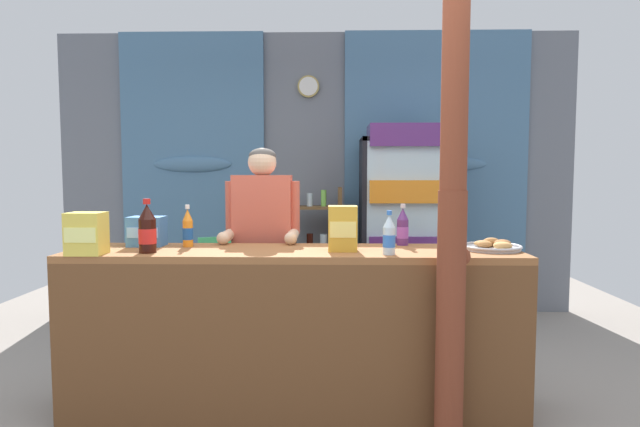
{
  "coord_description": "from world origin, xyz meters",
  "views": [
    {
      "loc": [
        0.16,
        -2.59,
        1.4
      ],
      "look_at": [
        0.09,
        0.86,
        1.13
      ],
      "focal_mm": 28.91,
      "sensor_mm": 36.0,
      "label": 1
    }
  ],
  "objects_px": {
    "soda_bottle_cola": "(147,230)",
    "snack_box_biscuit": "(147,231)",
    "drink_fridge": "(403,216)",
    "pastry_tray": "(492,246)",
    "bottle_shelf_rack": "(317,252)",
    "soda_bottle_grape_soda": "(403,228)",
    "plastic_lawn_chair": "(226,281)",
    "shopkeeper": "(263,235)",
    "snack_box_choco_powder": "(343,228)",
    "soda_bottle_water": "(389,236)",
    "soda_bottle_orange_soda": "(188,229)",
    "stall_counter": "(293,319)",
    "timber_post": "(453,202)",
    "snack_box_instant_noodle": "(87,234)"
  },
  "relations": [
    {
      "from": "soda_bottle_cola",
      "to": "snack_box_biscuit",
      "type": "relative_size",
      "value": 1.45
    },
    {
      "from": "drink_fridge",
      "to": "pastry_tray",
      "type": "bearing_deg",
      "value": -81.6
    },
    {
      "from": "bottle_shelf_rack",
      "to": "soda_bottle_grape_soda",
      "type": "distance_m",
      "value": 1.84
    },
    {
      "from": "plastic_lawn_chair",
      "to": "shopkeeper",
      "type": "height_order",
      "value": "shopkeeper"
    },
    {
      "from": "drink_fridge",
      "to": "snack_box_choco_powder",
      "type": "distance_m",
      "value": 1.94
    },
    {
      "from": "soda_bottle_cola",
      "to": "soda_bottle_water",
      "type": "relative_size",
      "value": 1.25
    },
    {
      "from": "bottle_shelf_rack",
      "to": "soda_bottle_cola",
      "type": "relative_size",
      "value": 4.24
    },
    {
      "from": "drink_fridge",
      "to": "snack_box_choco_powder",
      "type": "bearing_deg",
      "value": -107.94
    },
    {
      "from": "shopkeeper",
      "to": "drink_fridge",
      "type": "bearing_deg",
      "value": 50.07
    },
    {
      "from": "bottle_shelf_rack",
      "to": "soda_bottle_cola",
      "type": "height_order",
      "value": "bottle_shelf_rack"
    },
    {
      "from": "shopkeeper",
      "to": "soda_bottle_grape_soda",
      "type": "relative_size",
      "value": 6.19
    },
    {
      "from": "shopkeeper",
      "to": "soda_bottle_orange_soda",
      "type": "xyz_separation_m",
      "value": [
        -0.4,
        -0.36,
        0.08
      ]
    },
    {
      "from": "plastic_lawn_chair",
      "to": "stall_counter",
      "type": "bearing_deg",
      "value": -65.0
    },
    {
      "from": "timber_post",
      "to": "snack_box_choco_powder",
      "type": "height_order",
      "value": "timber_post"
    },
    {
      "from": "soda_bottle_water",
      "to": "bottle_shelf_rack",
      "type": "bearing_deg",
      "value": 102.28
    },
    {
      "from": "soda_bottle_grape_soda",
      "to": "pastry_tray",
      "type": "bearing_deg",
      "value": -21.77
    },
    {
      "from": "shopkeeper",
      "to": "snack_box_instant_noodle",
      "type": "distance_m",
      "value": 1.1
    },
    {
      "from": "soda_bottle_cola",
      "to": "soda_bottle_grape_soda",
      "type": "relative_size",
      "value": 1.19
    },
    {
      "from": "soda_bottle_cola",
      "to": "pastry_tray",
      "type": "height_order",
      "value": "soda_bottle_cola"
    },
    {
      "from": "stall_counter",
      "to": "snack_box_choco_powder",
      "type": "height_order",
      "value": "snack_box_choco_powder"
    },
    {
      "from": "plastic_lawn_chair",
      "to": "shopkeeper",
      "type": "distance_m",
      "value": 1.09
    },
    {
      "from": "timber_post",
      "to": "soda_bottle_grape_soda",
      "type": "distance_m",
      "value": 0.63
    },
    {
      "from": "bottle_shelf_rack",
      "to": "snack_box_biscuit",
      "type": "height_order",
      "value": "bottle_shelf_rack"
    },
    {
      "from": "shopkeeper",
      "to": "snack_box_biscuit",
      "type": "xyz_separation_m",
      "value": [
        -0.66,
        -0.33,
        0.06
      ]
    },
    {
      "from": "shopkeeper",
      "to": "soda_bottle_water",
      "type": "xyz_separation_m",
      "value": [
        0.78,
        -0.64,
        0.07
      ]
    },
    {
      "from": "timber_post",
      "to": "snack_box_choco_powder",
      "type": "distance_m",
      "value": 0.66
    },
    {
      "from": "shopkeeper",
      "to": "soda_bottle_water",
      "type": "bearing_deg",
      "value": -39.58
    },
    {
      "from": "drink_fridge",
      "to": "bottle_shelf_rack",
      "type": "bearing_deg",
      "value": 173.09
    },
    {
      "from": "plastic_lawn_chair",
      "to": "drink_fridge",
      "type": "bearing_deg",
      "value": 16.99
    },
    {
      "from": "snack_box_choco_powder",
      "to": "snack_box_biscuit",
      "type": "relative_size",
      "value": 1.23
    },
    {
      "from": "plastic_lawn_chair",
      "to": "pastry_tray",
      "type": "relative_size",
      "value": 2.56
    },
    {
      "from": "bottle_shelf_rack",
      "to": "shopkeeper",
      "type": "height_order",
      "value": "shopkeeper"
    },
    {
      "from": "stall_counter",
      "to": "drink_fridge",
      "type": "relative_size",
      "value": 1.41
    },
    {
      "from": "soda_bottle_grape_soda",
      "to": "snack_box_instant_noodle",
      "type": "distance_m",
      "value": 1.82
    },
    {
      "from": "bottle_shelf_rack",
      "to": "soda_bottle_cola",
      "type": "xyz_separation_m",
      "value": [
        -0.88,
        -2.04,
        0.43
      ]
    },
    {
      "from": "shopkeeper",
      "to": "snack_box_instant_noodle",
      "type": "relative_size",
      "value": 6.84
    },
    {
      "from": "plastic_lawn_chair",
      "to": "soda_bottle_grape_soda",
      "type": "distance_m",
      "value": 1.84
    },
    {
      "from": "plastic_lawn_chair",
      "to": "shopkeeper",
      "type": "xyz_separation_m",
      "value": [
        0.43,
        -0.87,
        0.5
      ]
    },
    {
      "from": "soda_bottle_water",
      "to": "snack_box_instant_noodle",
      "type": "xyz_separation_m",
      "value": [
        -1.64,
        -0.04,
        0.01
      ]
    },
    {
      "from": "soda_bottle_orange_soda",
      "to": "snack_box_biscuit",
      "type": "distance_m",
      "value": 0.26
    },
    {
      "from": "snack_box_choco_powder",
      "to": "soda_bottle_water",
      "type": "bearing_deg",
      "value": -28.59
    },
    {
      "from": "timber_post",
      "to": "bottle_shelf_rack",
      "type": "relative_size",
      "value": 2.07
    },
    {
      "from": "soda_bottle_water",
      "to": "snack_box_choco_powder",
      "type": "height_order",
      "value": "snack_box_choco_powder"
    },
    {
      "from": "drink_fridge",
      "to": "soda_bottle_orange_soda",
      "type": "distance_m",
      "value": 2.29
    },
    {
      "from": "soda_bottle_grape_soda",
      "to": "plastic_lawn_chair",
      "type": "bearing_deg",
      "value": 139.6
    },
    {
      "from": "timber_post",
      "to": "soda_bottle_grape_soda",
      "type": "xyz_separation_m",
      "value": [
        -0.17,
        0.58,
        -0.19
      ]
    },
    {
      "from": "stall_counter",
      "to": "snack_box_choco_powder",
      "type": "distance_m",
      "value": 0.58
    },
    {
      "from": "shopkeeper",
      "to": "snack_box_biscuit",
      "type": "height_order",
      "value": "shopkeeper"
    },
    {
      "from": "soda_bottle_water",
      "to": "plastic_lawn_chair",
      "type": "bearing_deg",
      "value": 128.6
    },
    {
      "from": "stall_counter",
      "to": "shopkeeper",
      "type": "xyz_separation_m",
      "value": [
        -0.24,
        0.58,
        0.41
      ]
    }
  ]
}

